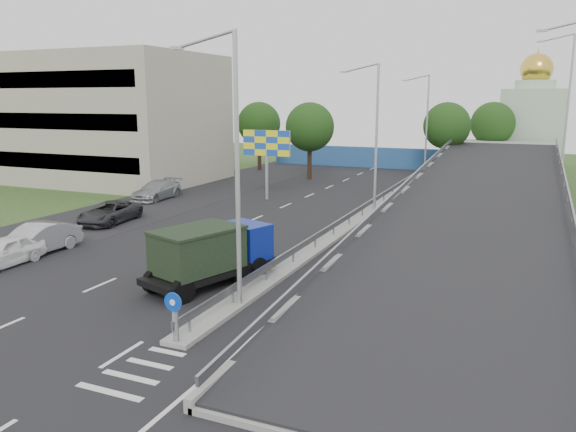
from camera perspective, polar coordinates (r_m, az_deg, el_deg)
The scene contains 23 objects.
ground at distance 17.46m, azimuth -15.49°, elevation -15.46°, with size 160.00×160.00×0.00m, color #2D4C1E.
road_surface at distance 35.37m, azimuth 1.07°, elevation -1.07°, with size 26.00×90.00×0.04m, color black.
parking_strip at distance 41.94m, azimuth -15.60°, elevation 0.53°, with size 8.00×90.00×0.05m, color black.
median at distance 38.10m, azimuth 7.54°, elevation -0.08°, with size 1.00×44.00×0.20m, color gray.
overpass_ramp at distance 36.53m, azimuth 18.99°, elevation 1.50°, with size 10.00×50.00×3.50m.
median_guardrail at distance 37.97m, azimuth 7.56°, elevation 0.87°, with size 0.09×44.00×0.71m.
sign_bollard at distance 18.60m, azimuth -11.44°, elevation -10.01°, with size 0.64×0.23×1.67m.
lamp_post_near at distance 20.59m, azimuth -5.66°, elevation 5.99°, with size 2.74×0.18×10.08m.
lamp_post_mid at distance 39.26m, azimuth 8.73°, elevation 8.64°, with size 2.74×0.18×10.08m.
lamp_post_far at distance 58.81m, azimuth 13.76°, elevation 9.44°, with size 2.74×0.18×10.08m.
beige_building at distance 59.46m, azimuth -19.30°, elevation 9.33°, with size 24.00×14.00×12.00m, color #A5A18A.
blue_wall at distance 65.79m, azimuth 10.92°, elevation 5.75°, with size 30.00×0.50×2.40m, color #2A589D.
church at distance 71.97m, azimuth 23.55°, elevation 8.78°, with size 7.00×7.00×13.80m.
billboard at distance 44.38m, azimuth -2.19°, elevation 7.01°, with size 4.00×0.24×5.50m.
tree_left_mid at distance 55.72m, azimuth 2.23°, elevation 9.01°, with size 4.80×4.80×7.60m.
tree_median_far at distance 60.52m, azimuth 15.84°, elevation 8.79°, with size 4.80×4.80×7.60m.
tree_left_far at distance 63.51m, azimuth -2.95°, elevation 9.34°, with size 4.80×4.80×7.60m.
tree_ramp_far at distance 67.10m, azimuth 20.08°, elevation 8.78°, with size 4.80×4.80×7.60m.
dump_truck at distance 24.26m, azimuth -7.78°, elevation -3.66°, with size 3.91×6.32×2.62m.
parked_car_a at distance 30.10m, azimuth -26.95°, elevation -3.27°, with size 1.69×4.20×1.43m, color white.
parked_car_b at distance 31.71m, azimuth -24.17°, elevation -2.17°, with size 1.67×4.79×1.58m, color #A7A7AD.
parked_car_c at distance 38.02m, azimuth -17.67°, elevation 0.33°, with size 2.28×4.94×1.37m, color #2B2A2F.
parked_car_d at distance 46.03m, azimuth -13.20°, elevation 2.56°, with size 2.08×5.11×1.48m, color #9B9FA3.
Camera 1 is at (10.03, -11.93, 7.86)m, focal length 35.00 mm.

